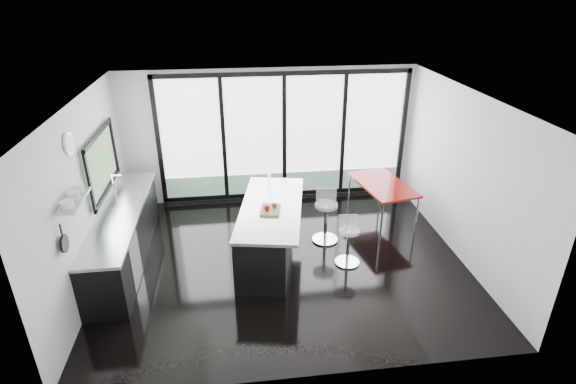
{
  "coord_description": "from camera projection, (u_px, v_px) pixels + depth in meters",
  "views": [
    {
      "loc": [
        -0.77,
        -6.39,
        4.36
      ],
      "look_at": [
        0.1,
        0.3,
        1.15
      ],
      "focal_mm": 28.0,
      "sensor_mm": 36.0,
      "label": 1
    }
  ],
  "objects": [
    {
      "name": "wall_right",
      "position": [
        464.0,
        176.0,
        7.43
      ],
      "size": [
        0.0,
        5.0,
        2.8
      ],
      "primitive_type": "cube",
      "color": "silver",
      "rests_on": "ground"
    },
    {
      "name": "wall_back",
      "position": [
        283.0,
        142.0,
        9.37
      ],
      "size": [
        6.0,
        0.09,
        2.8
      ],
      "color": "silver",
      "rests_on": "ground"
    },
    {
      "name": "counter_cabinets",
      "position": [
        124.0,
        235.0,
        7.53
      ],
      "size": [
        0.69,
        3.24,
        1.36
      ],
      "color": "black",
      "rests_on": "floor"
    },
    {
      "name": "floor",
      "position": [
        284.0,
        260.0,
        7.68
      ],
      "size": [
        6.0,
        5.0,
        0.0
      ],
      "primitive_type": "cube",
      "color": "black",
      "rests_on": "ground"
    },
    {
      "name": "ceiling",
      "position": [
        284.0,
        98.0,
        6.48
      ],
      "size": [
        6.0,
        5.0,
        0.0
      ],
      "primitive_type": "cube",
      "color": "white",
      "rests_on": "wall_back"
    },
    {
      "name": "red_table",
      "position": [
        381.0,
        202.0,
        8.83
      ],
      "size": [
        1.1,
        1.6,
        0.78
      ],
      "primitive_type": "cube",
      "rotation": [
        0.0,
        0.0,
        0.19
      ],
      "color": "maroon",
      "rests_on": "floor"
    },
    {
      "name": "wall_front",
      "position": [
        312.0,
        282.0,
        4.84
      ],
      "size": [
        6.0,
        0.0,
        2.8
      ],
      "primitive_type": "cube",
      "color": "silver",
      "rests_on": "ground"
    },
    {
      "name": "bar_stool_near",
      "position": [
        348.0,
        246.0,
        7.48
      ],
      "size": [
        0.45,
        0.45,
        0.66
      ],
      "primitive_type": "cylinder",
      "rotation": [
        0.0,
        0.0,
        -0.09
      ],
      "color": "silver",
      "rests_on": "floor"
    },
    {
      "name": "wall_left",
      "position": [
        91.0,
        180.0,
        6.91
      ],
      "size": [
        0.26,
        5.0,
        2.8
      ],
      "color": "silver",
      "rests_on": "ground"
    },
    {
      "name": "bar_stool_far",
      "position": [
        326.0,
        222.0,
        8.12
      ],
      "size": [
        0.55,
        0.55,
        0.75
      ],
      "primitive_type": "cylinder",
      "rotation": [
        0.0,
        0.0,
        -0.18
      ],
      "color": "silver",
      "rests_on": "floor"
    },
    {
      "name": "island",
      "position": [
        267.0,
        231.0,
        7.63
      ],
      "size": [
        1.4,
        2.49,
        1.25
      ],
      "color": "black",
      "rests_on": "floor"
    }
  ]
}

